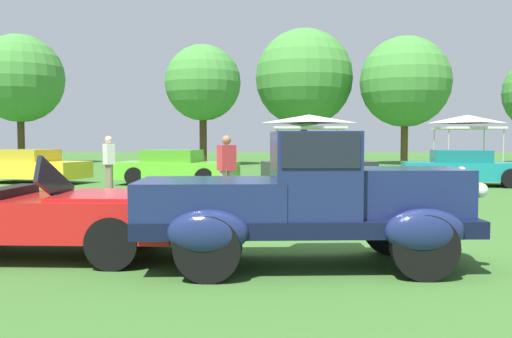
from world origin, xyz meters
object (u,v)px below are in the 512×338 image
(show_car_lime, at_px, (176,168))
(spectator_near_truck, at_px, (109,162))
(show_car_yellow, at_px, (31,167))
(canopy_tent_center_field, at_px, (468,121))
(show_car_teal, at_px, (465,168))
(spectator_between_cars, at_px, (227,168))
(feature_pickup_truck, at_px, (306,198))
(canopy_tent_left_field, at_px, (309,121))
(show_car_charcoal, at_px, (318,167))
(neighbor_convertible, at_px, (47,214))

(show_car_lime, relative_size, spectator_near_truck, 2.59)
(show_car_yellow, distance_m, canopy_tent_center_field, 18.91)
(show_car_teal, bearing_deg, canopy_tent_center_field, 71.40)
(show_car_yellow, bearing_deg, spectator_between_cars, -40.09)
(feature_pickup_truck, relative_size, canopy_tent_left_field, 1.34)
(canopy_tent_center_field, bearing_deg, spectator_near_truck, -143.31)
(show_car_lime, xyz_separation_m, show_car_charcoal, (5.00, 0.57, -0.00))
(canopy_tent_left_field, bearing_deg, feature_pickup_truck, -92.73)
(feature_pickup_truck, height_order, canopy_tent_center_field, canopy_tent_center_field)
(show_car_yellow, height_order, canopy_tent_center_field, canopy_tent_center_field)
(neighbor_convertible, bearing_deg, show_car_charcoal, 69.91)
(show_car_lime, distance_m, spectator_near_truck, 3.43)
(show_car_teal, relative_size, spectator_between_cars, 2.57)
(feature_pickup_truck, relative_size, show_car_lime, 0.98)
(show_car_teal, height_order, spectator_between_cars, spectator_between_cars)
(neighbor_convertible, relative_size, canopy_tent_center_field, 1.52)
(canopy_tent_left_field, bearing_deg, spectator_between_cars, -101.36)
(show_car_lime, distance_m, show_car_teal, 9.95)
(show_car_charcoal, relative_size, canopy_tent_center_field, 1.53)
(feature_pickup_truck, xyz_separation_m, spectator_between_cars, (-1.63, 6.05, 0.05))
(show_car_yellow, distance_m, show_car_teal, 15.29)
(show_car_teal, height_order, canopy_tent_center_field, canopy_tent_center_field)
(neighbor_convertible, bearing_deg, canopy_tent_center_field, 57.86)
(show_car_yellow, relative_size, spectator_near_truck, 2.53)
(neighbor_convertible, bearing_deg, show_car_yellow, 115.76)
(spectator_between_cars, xyz_separation_m, canopy_tent_center_field, (9.87, 13.14, 1.51))
(neighbor_convertible, height_order, canopy_tent_left_field, canopy_tent_left_field)
(feature_pickup_truck, height_order, canopy_tent_left_field, canopy_tent_left_field)
(spectator_between_cars, bearing_deg, show_car_yellow, 139.91)
(show_car_lime, bearing_deg, feature_pickup_truck, -71.59)
(canopy_tent_left_field, bearing_deg, show_car_charcoal, -89.36)
(neighbor_convertible, xyz_separation_m, show_car_lime, (-0.51, 11.71, 0.02))
(show_car_charcoal, bearing_deg, spectator_near_truck, -149.78)
(feature_pickup_truck, relative_size, neighbor_convertible, 1.04)
(show_car_lime, relative_size, show_car_charcoal, 1.05)
(feature_pickup_truck, height_order, spectator_between_cars, feature_pickup_truck)
(feature_pickup_truck, bearing_deg, show_car_lime, 108.41)
(feature_pickup_truck, height_order, show_car_yellow, feature_pickup_truck)
(canopy_tent_left_field, height_order, canopy_tent_center_field, same)
(spectator_near_truck, bearing_deg, canopy_tent_center_field, 36.69)
(feature_pickup_truck, xyz_separation_m, canopy_tent_left_field, (0.89, 18.57, 1.56))
(show_car_charcoal, relative_size, spectator_near_truck, 2.46)
(spectator_near_truck, bearing_deg, show_car_charcoal, 30.22)
(feature_pickup_truck, bearing_deg, show_car_yellow, 126.74)
(spectator_near_truck, distance_m, canopy_tent_left_field, 11.53)
(show_car_teal, distance_m, canopy_tent_center_field, 7.54)
(show_car_teal, bearing_deg, show_car_charcoal, 174.50)
(show_car_teal, bearing_deg, neighbor_convertible, -128.66)
(feature_pickup_truck, distance_m, show_car_charcoal, 12.77)
(canopy_tent_center_field, bearing_deg, show_car_lime, -150.21)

